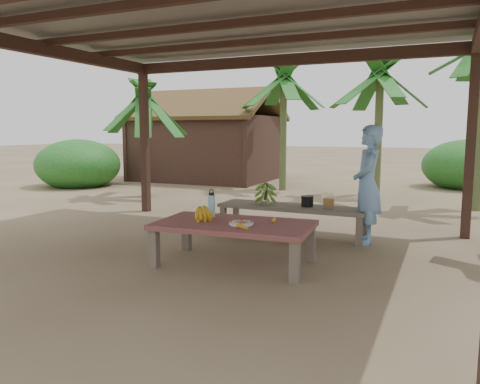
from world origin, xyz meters
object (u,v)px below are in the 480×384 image
at_px(plate, 241,223).
at_px(work_table, 234,228).
at_px(woman, 367,185).
at_px(cooking_pot, 307,202).
at_px(water_flask, 211,205).
at_px(ripe_banana_bunch, 200,213).
at_px(bench, 292,209).

bearing_deg(plate, work_table, 142.48).
bearing_deg(woman, plate, -42.40).
xyz_separation_m(cooking_pot, woman, (0.86, -0.04, 0.29)).
xyz_separation_m(plate, woman, (1.10, 1.81, 0.30)).
bearing_deg(woman, water_flask, -59.41).
distance_m(plate, cooking_pot, 1.87).
bearing_deg(ripe_banana_bunch, plate, -6.39).
relative_size(plate, cooking_pot, 1.58).
relative_size(water_flask, woman, 0.21).
distance_m(cooking_pot, woman, 0.91).
bearing_deg(ripe_banana_bunch, bench, 71.87).
xyz_separation_m(bench, ripe_banana_bunch, (-0.58, -1.77, 0.20)).
bearing_deg(work_table, cooking_pot, 73.51).
distance_m(work_table, plate, 0.19).
height_order(ripe_banana_bunch, woman, woman).
xyz_separation_m(work_table, plate, (0.13, -0.10, 0.08)).
relative_size(work_table, ripe_banana_bunch, 6.24).
bearing_deg(water_flask, woman, 41.64).
distance_m(bench, cooking_pot, 0.26).
relative_size(plate, water_flask, 0.82).
bearing_deg(bench, cooking_pot, 6.01).
bearing_deg(water_flask, bench, 69.11).
bearing_deg(work_table, water_flask, 146.05).
xyz_separation_m(work_table, water_flask, (-0.42, 0.24, 0.21)).
xyz_separation_m(ripe_banana_bunch, cooking_pot, (0.80, 1.79, -0.07)).
bearing_deg(cooking_pot, plate, -97.48).
xyz_separation_m(bench, water_flask, (-0.57, -1.49, 0.25)).
relative_size(work_table, woman, 1.14).
xyz_separation_m(water_flask, woman, (1.65, 1.47, 0.17)).
bearing_deg(plate, water_flask, 148.31).
height_order(work_table, water_flask, water_flask).
relative_size(bench, ripe_banana_bunch, 7.36).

